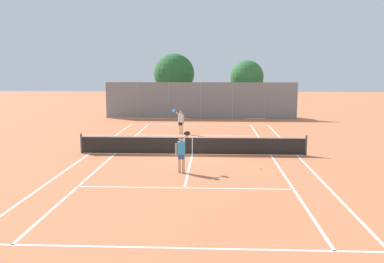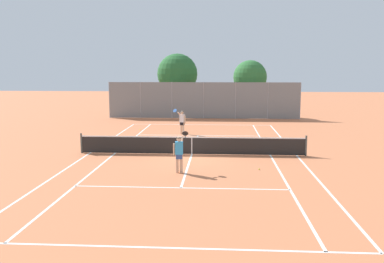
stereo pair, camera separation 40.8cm
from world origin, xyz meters
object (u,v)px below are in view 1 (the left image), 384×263
(player_near_side, at_px, (181,152))
(loose_tennis_ball_2, at_px, (261,169))
(loose_tennis_ball_0, at_px, (167,147))
(loose_tennis_ball_1, at_px, (138,130))
(tree_behind_left, at_px, (174,75))
(tree_behind_right, at_px, (247,78))
(tennis_net, at_px, (192,145))
(player_far_left, at_px, (181,121))

(player_near_side, xyz_separation_m, loose_tennis_ball_2, (3.54, 0.75, -0.89))
(loose_tennis_ball_0, distance_m, loose_tennis_ball_1, 7.29)
(tree_behind_left, distance_m, tree_behind_right, 7.07)
(tennis_net, height_order, loose_tennis_ball_2, tennis_net)
(tree_behind_left, bearing_deg, loose_tennis_ball_2, -75.21)
(tennis_net, bearing_deg, player_far_left, 99.22)
(tennis_net, distance_m, player_far_left, 7.06)
(tennis_net, xyz_separation_m, tree_behind_right, (4.30, 18.68, 3.05))
(player_near_side, distance_m, loose_tennis_ball_2, 3.73)
(player_far_left, height_order, loose_tennis_ball_0, player_far_left)
(loose_tennis_ball_0, distance_m, loose_tennis_ball_2, 7.06)
(tree_behind_right, bearing_deg, player_near_side, -101.44)
(player_near_side, height_order, loose_tennis_ball_2, player_near_side)
(player_far_left, bearing_deg, tennis_net, -80.78)
(tennis_net, distance_m, loose_tennis_ball_1, 9.69)
(loose_tennis_ball_2, relative_size, tree_behind_left, 0.01)
(loose_tennis_ball_0, relative_size, tree_behind_left, 0.01)
(tennis_net, height_order, player_far_left, player_far_left)
(player_near_side, distance_m, loose_tennis_ball_0, 6.12)
(loose_tennis_ball_1, relative_size, tree_behind_left, 0.01)
(loose_tennis_ball_2, distance_m, tree_behind_right, 22.25)
(player_near_side, relative_size, loose_tennis_ball_2, 26.88)
(player_far_left, height_order, loose_tennis_ball_2, player_far_left)
(loose_tennis_ball_1, relative_size, tree_behind_right, 0.01)
(loose_tennis_ball_1, bearing_deg, tree_behind_left, 81.17)
(tennis_net, xyz_separation_m, tree_behind_left, (-2.73, 19.38, 3.35))
(player_near_side, relative_size, player_far_left, 1.00)
(tennis_net, bearing_deg, loose_tennis_ball_0, 129.18)
(loose_tennis_ball_0, distance_m, tree_behind_left, 17.92)
(player_near_side, bearing_deg, player_far_left, 94.37)
(loose_tennis_ball_0, height_order, tree_behind_left, tree_behind_left)
(loose_tennis_ball_0, height_order, loose_tennis_ball_2, same)
(loose_tennis_ball_1, bearing_deg, loose_tennis_ball_0, -67.06)
(loose_tennis_ball_0, bearing_deg, loose_tennis_ball_2, -47.09)
(loose_tennis_ball_2, height_order, tree_behind_right, tree_behind_right)
(loose_tennis_ball_0, bearing_deg, tree_behind_left, 93.83)
(loose_tennis_ball_1, bearing_deg, tree_behind_right, 49.16)
(player_far_left, bearing_deg, player_near_side, -85.63)
(tree_behind_right, bearing_deg, tennis_net, -102.96)
(tennis_net, bearing_deg, player_near_side, -94.15)
(loose_tennis_ball_0, xyz_separation_m, tree_behind_right, (5.86, 16.77, 3.53))
(player_near_side, xyz_separation_m, tree_behind_right, (4.59, 22.69, 2.63))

